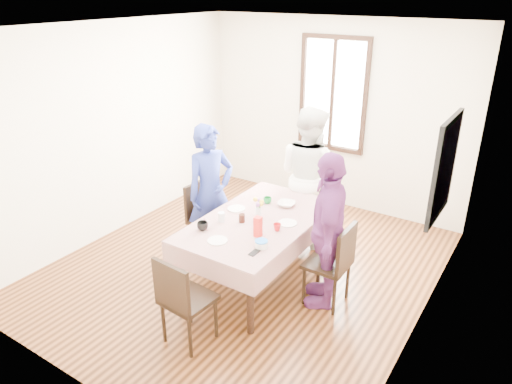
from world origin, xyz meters
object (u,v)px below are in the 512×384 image
chair_far (308,206)px  chair_near (188,299)px  chair_left (210,220)px  person_right (328,231)px  person_far (308,176)px  person_left (210,193)px  dining_table (258,250)px  chair_right (327,263)px

chair_far → chair_near: same height
chair_left → person_right: 1.63m
chair_far → chair_near: bearing=86.4°
person_far → person_right: (0.78, -1.10, -0.05)m
person_left → chair_left: bearing=112.8°
person_left → person_right: size_ratio=1.00×
chair_near → dining_table: bearing=94.4°
person_far → chair_near: bearing=105.8°
dining_table → person_right: size_ratio=1.04×
person_left → person_far: bearing=-15.4°
dining_table → person_left: (-0.78, 0.16, 0.45)m
dining_table → chair_left: bearing=168.7°
chair_near → person_far: bearing=94.4°
person_right → chair_near: bearing=-54.8°
chair_right → person_left: size_ratio=0.55×
chair_left → dining_table: bearing=80.4°
chair_far → person_left: (-0.78, -1.02, 0.37)m
chair_near → person_far: person_far is taller
chair_right → chair_far: same height
chair_far → dining_table: bearing=86.4°
chair_far → person_left: bearing=48.8°
chair_left → person_left: (0.02, 0.00, 0.37)m
chair_far → person_left: 1.34m
chair_right → person_right: (-0.02, 0.00, 0.37)m
chair_left → chair_far: same height
dining_table → chair_right: chair_right is taller
person_far → chair_left: bearing=66.9°
chair_right → chair_near: bearing=146.8°
person_far → chair_far: bearing=-74.2°
chair_far → person_far: bearing=86.4°
dining_table → chair_right: (0.80, 0.05, 0.08)m
chair_far → person_far: size_ratio=0.52×
chair_right → chair_left: bearing=86.2°
dining_table → person_far: bearing=90.0°
chair_far → chair_right: bearing=121.9°
person_left → person_right: bearing=-71.2°
chair_left → chair_right: same height
dining_table → person_right: (0.78, 0.05, 0.45)m
chair_left → chair_right: bearing=87.9°
chair_left → person_right: size_ratio=0.55×
chair_far → person_left: size_ratio=0.55×
chair_left → person_far: (0.80, 1.00, 0.43)m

